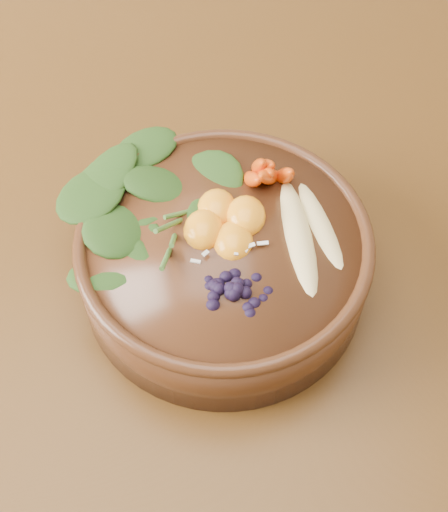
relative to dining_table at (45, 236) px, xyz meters
The scene contains 9 objects.
ground 0.66m from the dining_table, ahead, with size 4.00×4.00×0.00m, color #381E0F.
dining_table is the anchor object (origin of this frame).
stoneware_bowl 0.30m from the dining_table, 25.84° to the right, with size 0.30×0.30×0.08m, color #4A2813.
kale_heap 0.28m from the dining_table, 18.20° to the right, with size 0.20×0.18×0.05m, color #284C17, non-canonical shape.
carrot_cluster 0.36m from the dining_table, ahead, with size 0.06×0.06×0.08m, color #D8400C, non-canonical shape.
banana_halves 0.39m from the dining_table, 17.20° to the right, with size 0.09×0.17×0.03m.
mandarin_cluster 0.32m from the dining_table, 22.15° to the right, with size 0.09×0.10×0.03m, color orange, non-canonical shape.
blueberry_pile 0.37m from the dining_table, 35.19° to the right, with size 0.14×0.10×0.04m, color black, non-canonical shape.
coconut_flakes 0.33m from the dining_table, 29.13° to the right, with size 0.10×0.07×0.01m, color white, non-canonical shape.
Camera 1 is at (0.27, -0.54, 1.41)m, focal length 50.00 mm.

